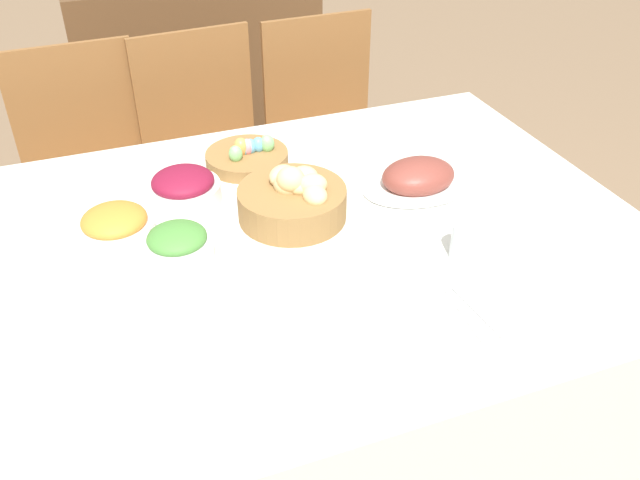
# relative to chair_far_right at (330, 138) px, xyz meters

# --- Properties ---
(ground_plane) EXTENTS (12.00, 12.00, 0.00)m
(ground_plane) POSITION_rel_chair_far_right_xyz_m (-0.41, -0.91, -0.51)
(ground_plane) COLOR #7F664C
(dining_table) EXTENTS (1.58, 1.20, 0.76)m
(dining_table) POSITION_rel_chair_far_right_xyz_m (-0.41, -0.91, -0.13)
(dining_table) COLOR silver
(dining_table) RESTS_ON ground
(chair_far_right) EXTENTS (0.43, 0.43, 0.93)m
(chair_far_right) POSITION_rel_chair_far_right_xyz_m (0.00, 0.00, 0.00)
(chair_far_right) COLOR brown
(chair_far_right) RESTS_ON ground
(chair_far_left) EXTENTS (0.44, 0.44, 0.93)m
(chair_far_left) POSITION_rel_chair_far_right_xyz_m (-0.86, -0.00, 0.00)
(chair_far_left) COLOR brown
(chair_far_left) RESTS_ON ground
(chair_far_center) EXTENTS (0.45, 0.45, 0.93)m
(chair_far_center) POSITION_rel_chair_far_right_xyz_m (-0.46, -0.00, 0.00)
(chair_far_center) COLOR brown
(chair_far_center) RESTS_ON ground
(sideboard) EXTENTS (1.11, 0.44, 0.89)m
(sideboard) POSITION_rel_chair_far_right_xyz_m (-0.29, 1.00, -0.06)
(sideboard) COLOR brown
(sideboard) RESTS_ON ground
(bread_basket) EXTENTS (0.26, 0.26, 0.14)m
(bread_basket) POSITION_rel_chair_far_right_xyz_m (-0.42, -0.83, 0.30)
(bread_basket) COLOR olive
(bread_basket) RESTS_ON dining_table
(egg_basket) EXTENTS (0.22, 0.22, 0.08)m
(egg_basket) POSITION_rel_chair_far_right_xyz_m (-0.45, -0.54, 0.27)
(egg_basket) COLOR olive
(egg_basket) RESTS_ON dining_table
(ham_platter) EXTENTS (0.30, 0.21, 0.09)m
(ham_platter) POSITION_rel_chair_far_right_xyz_m (-0.08, -0.82, 0.28)
(ham_platter) COLOR white
(ham_platter) RESTS_ON dining_table
(carrot_bowl) EXTENTS (0.17, 0.17, 0.09)m
(carrot_bowl) POSITION_rel_chair_far_right_xyz_m (-0.83, -0.80, 0.29)
(carrot_bowl) COLOR white
(carrot_bowl) RESTS_ON dining_table
(beet_salad_bowl) EXTENTS (0.18, 0.18, 0.09)m
(beet_salad_bowl) POSITION_rel_chair_far_right_xyz_m (-0.65, -0.68, 0.29)
(beet_salad_bowl) COLOR white
(beet_salad_bowl) RESTS_ON dining_table
(green_salad_bowl) EXTENTS (0.15, 0.15, 0.10)m
(green_salad_bowl) POSITION_rel_chair_far_right_xyz_m (-0.72, -0.93, 0.30)
(green_salad_bowl) COLOR white
(green_salad_bowl) RESTS_ON dining_table
(dinner_plate) EXTENTS (0.27, 0.27, 0.01)m
(dinner_plate) POSITION_rel_chair_far_right_xyz_m (-0.38, -1.30, 0.25)
(dinner_plate) COLOR white
(dinner_plate) RESTS_ON dining_table
(fork) EXTENTS (0.02, 0.17, 0.00)m
(fork) POSITION_rel_chair_far_right_xyz_m (-0.54, -1.30, 0.25)
(fork) COLOR #B7B7BC
(fork) RESTS_ON dining_table
(knife) EXTENTS (0.02, 0.17, 0.00)m
(knife) POSITION_rel_chair_far_right_xyz_m (-0.22, -1.30, 0.25)
(knife) COLOR #B7B7BC
(knife) RESTS_ON dining_table
(spoon) EXTENTS (0.02, 0.17, 0.00)m
(spoon) POSITION_rel_chair_far_right_xyz_m (-0.19, -1.30, 0.25)
(spoon) COLOR #B7B7BC
(spoon) RESTS_ON dining_table
(drinking_cup) EXTENTS (0.07, 0.07, 0.08)m
(drinking_cup) POSITION_rel_chair_far_right_xyz_m (-0.12, -1.12, 0.29)
(drinking_cup) COLOR silver
(drinking_cup) RESTS_ON dining_table
(butter_dish) EXTENTS (0.13, 0.08, 0.03)m
(butter_dish) POSITION_rel_chair_far_right_xyz_m (-0.70, -1.14, 0.27)
(butter_dish) COLOR white
(butter_dish) RESTS_ON dining_table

